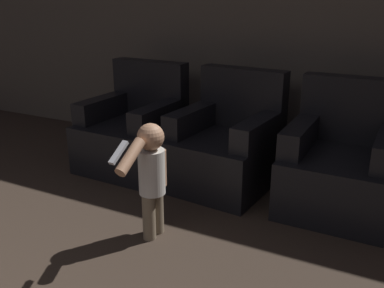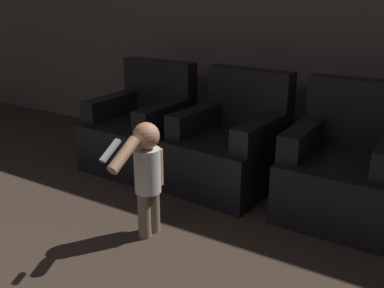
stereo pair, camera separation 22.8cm
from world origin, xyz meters
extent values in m
cube|color=#51493F|center=(0.00, 4.50, 1.30)|extent=(8.40, 0.05, 2.60)
cube|color=black|center=(-0.58, 3.57, 0.22)|extent=(0.81, 0.89, 0.44)
cube|color=black|center=(-0.57, 3.92, 0.70)|extent=(0.78, 0.19, 0.52)
cube|color=black|center=(-0.89, 3.59, 0.54)|extent=(0.19, 0.70, 0.20)
cube|color=black|center=(-0.27, 3.56, 0.54)|extent=(0.19, 0.70, 0.20)
cube|color=black|center=(0.36, 3.57, 0.22)|extent=(0.86, 0.93, 0.44)
cube|color=black|center=(0.40, 3.92, 0.70)|extent=(0.79, 0.23, 0.52)
cube|color=black|center=(0.06, 3.60, 0.54)|extent=(0.22, 0.71, 0.20)
cube|color=black|center=(0.67, 3.55, 0.54)|extent=(0.22, 0.71, 0.20)
cube|color=black|center=(1.31, 3.57, 0.22)|extent=(0.79, 0.87, 0.44)
cube|color=black|center=(1.31, 3.92, 0.70)|extent=(0.78, 0.17, 0.52)
cube|color=black|center=(1.00, 3.58, 0.54)|extent=(0.17, 0.70, 0.20)
cylinder|color=brown|center=(0.27, 2.56, 0.16)|extent=(0.09, 0.09, 0.32)
cylinder|color=brown|center=(0.27, 2.65, 0.16)|extent=(0.09, 0.09, 0.32)
cylinder|color=#B7B2A8|center=(0.27, 2.60, 0.47)|extent=(0.18, 0.18, 0.30)
sphere|color=#A37556|center=(0.27, 2.60, 0.71)|extent=(0.18, 0.18, 0.18)
cylinder|color=#A37556|center=(0.27, 2.71, 0.46)|extent=(0.07, 0.07, 0.26)
cylinder|color=#A37556|center=(0.26, 2.38, 0.65)|extent=(0.07, 0.26, 0.19)
cube|color=#99999E|center=(0.26, 2.27, 0.71)|extent=(0.04, 0.16, 0.10)
camera|label=1|loc=(1.67, 0.43, 1.56)|focal=40.00mm
camera|label=2|loc=(1.87, 0.54, 1.56)|focal=40.00mm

